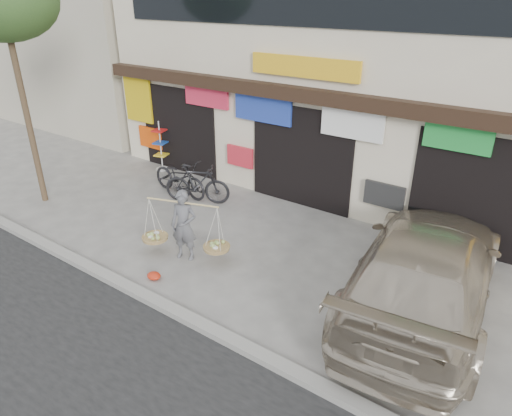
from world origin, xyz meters
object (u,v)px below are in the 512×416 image
Objects in this scene: street_vendor at (184,228)px; suv at (425,268)px; bike_1 at (197,184)px; bike_0 at (180,177)px; street_tree at (2,0)px; display_rack at (161,150)px.

suv is at bearing -3.39° from street_vendor.
bike_1 is at bearing -16.00° from suv.
bike_1 reaches higher than bike_0.
bike_1 is 0.31× the size of suv.
street_tree is 6.01m from bike_0.
display_rack reaches higher than street_vendor.
street_vendor is at bearing 0.73° from street_tree.
street_tree reaches higher than display_rack.
street_vendor is at bearing -129.85° from bike_0.
bike_0 is (-2.56, 2.48, -0.20)m from street_vendor.
bike_0 is at bearing 41.71° from street_tree.
display_rack is at bearing -20.83° from suv.
bike_1 is at bearing -24.75° from display_rack.
suv is (7.32, -1.18, 0.29)m from bike_0.
street_vendor is 0.96× the size of bike_0.
street_tree reaches higher than street_vendor.
suv is at bearing -13.99° from display_rack.
display_rack is (-1.92, 1.12, 0.12)m from bike_0.
bike_0 is at bearing -15.99° from suv.
suv is (6.53, -1.05, 0.27)m from bike_1.
display_rack is at bearing 63.88° from bike_0.
bike_0 is 7.42m from suv.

